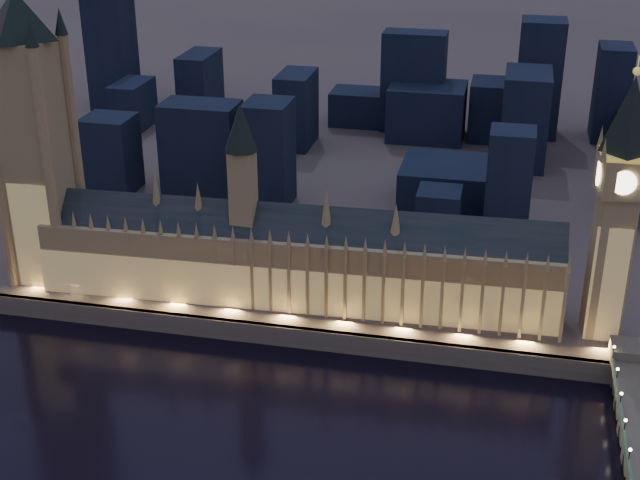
# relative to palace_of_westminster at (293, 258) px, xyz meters

# --- Properties ---
(ground_plane) EXTENTS (2000.00, 2000.00, 0.00)m
(ground_plane) POSITION_rel_palace_of_westminster_xyz_m (7.04, -61.74, -26.37)
(ground_plane) COLOR black
(ground_plane) RESTS_ON ground
(north_bank) EXTENTS (2000.00, 960.00, 8.00)m
(north_bank) POSITION_rel_palace_of_westminster_xyz_m (7.04, 458.26, -22.37)
(north_bank) COLOR #46363D
(north_bank) RESTS_ON ground
(embankment_wall) EXTENTS (2000.00, 2.50, 8.00)m
(embankment_wall) POSITION_rel_palace_of_westminster_xyz_m (7.04, -20.74, -22.37)
(embankment_wall) COLOR brown
(embankment_wall) RESTS_ON ground
(palace_of_westminster) EXTENTS (202.00, 27.22, 78.00)m
(palace_of_westminster) POSITION_rel_palace_of_westminster_xyz_m (0.00, 0.00, 0.00)
(palace_of_westminster) COLOR #8A8258
(palace_of_westminster) RESTS_ON north_bank
(victoria_tower) EXTENTS (31.68, 31.68, 127.14)m
(victoria_tower) POSITION_rel_palace_of_westminster_xyz_m (-102.96, 0.19, 44.83)
(victoria_tower) COLOR #8A8258
(victoria_tower) RESTS_ON north_bank
(elizabeth_tower) EXTENTS (18.00, 18.00, 101.61)m
(elizabeth_tower) POSITION_rel_palace_of_westminster_xyz_m (115.04, 0.18, 38.11)
(elizabeth_tower) COLOR #8A8258
(elizabeth_tower) RESTS_ON north_bank
(city_backdrop) EXTENTS (480.97, 215.63, 85.13)m
(city_backdrop) POSITION_rel_palace_of_westminster_xyz_m (37.94, 184.14, 4.85)
(city_backdrop) COLOR black
(city_backdrop) RESTS_ON north_bank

